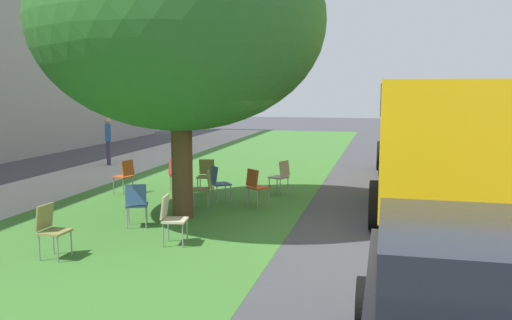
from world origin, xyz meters
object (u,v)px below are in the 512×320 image
chair_5 (256,184)px  parked_car (465,317)px  chair_1 (175,173)px  chair_3 (218,181)px  chair_4 (281,175)px  chair_6 (206,174)px  chair_8 (171,216)px  chair_9 (51,227)px  chair_2 (204,186)px  school_bus (431,126)px  chair_0 (125,174)px  chair_7 (136,202)px  street_tree (179,23)px  pedestrian_0 (108,139)px

chair_5 → parked_car: bearing=-154.3°
chair_1 → chair_3: same height
chair_4 → chair_6: same height
chair_8 → chair_9: 1.97m
chair_3 → chair_2: bearing=170.8°
chair_5 → chair_9: size_ratio=1.00×
school_bus → chair_1: bearing=101.7°
chair_0 → chair_9: (-5.25, -1.37, 0.00)m
parked_car → chair_8: bearing=46.6°
chair_1 → chair_8: (-4.57, -1.75, 0.00)m
chair_8 → parked_car: parked_car is taller
chair_8 → chair_9: size_ratio=1.00×
chair_5 → chair_3: bearing=76.1°
chair_7 → chair_9: (-2.10, 0.48, 0.00)m
street_tree → chair_7: bearing=149.0°
chair_9 → pedestrian_0: size_ratio=0.52×
chair_8 → chair_2: bearing=7.4°
chair_0 → chair_7: same height
chair_0 → chair_5: (-0.73, -3.68, 0.00)m
pedestrian_0 → chair_9: bearing=-156.1°
chair_4 → chair_6: 1.95m
chair_2 → chair_4: same height
chair_2 → chair_8: bearing=-172.6°
chair_4 → school_bus: school_bus is taller
chair_2 → chair_1: bearing=39.6°
chair_9 → school_bus: size_ratio=0.08×
chair_4 → chair_9: same height
chair_2 → chair_5: same height
street_tree → chair_1: bearing=24.9°
chair_4 → chair_7: size_ratio=1.00×
chair_2 → chair_4: (2.01, -1.39, 0.00)m
chair_6 → chair_9: same height
chair_5 → chair_8: 3.43m
chair_0 → pedestrian_0: bearing=32.8°
chair_8 → school_bus: size_ratio=0.08×
chair_5 → pedestrian_0: size_ratio=0.52×
chair_4 → school_bus: (0.99, -3.72, 1.24)m
chair_0 → chair_6: 2.11m
street_tree → chair_3: size_ratio=7.09×
chair_4 → chair_7: (-3.98, 2.12, 0.00)m
chair_3 → chair_9: (-4.76, 1.32, 0.00)m
parked_car → chair_4: bearing=20.1°
street_tree → chair_0: bearing=48.2°
chair_5 → chair_9: same height
chair_6 → pedestrian_0: bearing=50.4°
chair_4 → chair_1: bearing=97.2°
chair_1 → parked_car: (-8.63, -6.05, 0.32)m
chair_0 → chair_5: same height
chair_7 → chair_9: same height
chair_8 → parked_car: bearing=-133.4°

